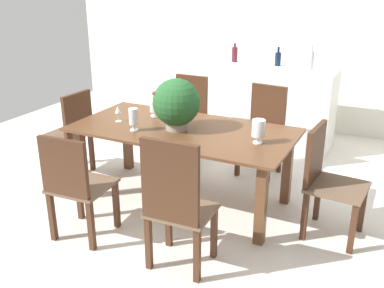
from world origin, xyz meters
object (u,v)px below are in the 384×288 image
Objects in this scene: chair_near_right at (175,201)px; chair_head_end at (73,130)px; crystal_vase_right at (258,129)px; chair_foot_end at (326,176)px; dining_table at (183,140)px; kitchen_counter at (275,106)px; chair_far_right at (264,126)px; wine_bottle_clear at (278,59)px; chair_far_left at (188,114)px; crystal_vase_left at (133,118)px; flower_centerpiece at (176,103)px; wine_bottle_green at (235,54)px; wine_glass at (118,110)px; wine_bottle_amber at (311,60)px; crystal_vase_center_near at (155,107)px; chair_near_left at (74,183)px.

chair_near_right is 2.05m from chair_head_end.
chair_foot_end is at bearing 6.09° from crystal_vase_right.
kitchen_counter is at bearing 80.44° from dining_table.
wine_bottle_clear reaches higher than chair_far_right.
chair_far_left is 1.36m from wine_bottle_clear.
kitchen_counter is (0.32, 1.89, -0.13)m from dining_table.
crystal_vase_left reaches higher than dining_table.
flower_centerpiece is 1.95× the size of wine_bottle_green.
chair_far_left is 6.24× the size of wine_glass.
crystal_vase_left is 0.86× the size of wine_bottle_green.
wine_bottle_green is at bearing -179.95° from wine_bottle_clear.
crystal_vase_right is at bearing -0.56° from flower_centerpiece.
flower_centerpiece is 2.17m from wine_bottle_amber.
wine_glass is (-0.23, -0.30, 0.02)m from crystal_vase_center_near.
kitchen_counter is (-1.00, 1.89, -0.03)m from chair_foot_end.
chair_far_left is 1.05× the size of chair_near_left.
flower_centerpiece reaches higher than crystal_vase_right.
chair_near_left is (-0.92, 0.00, -0.06)m from chair_near_right.
dining_table is at bearing -66.24° from chair_far_left.
chair_far_left is 1.64m from crystal_vase_right.
kitchen_counter is at bearing 66.28° from crystal_vase_center_near.
crystal_vase_left is (0.96, -0.25, 0.34)m from chair_head_end.
chair_far_right reaches higher than wine_glass.
flower_centerpiece is at bearing 96.52° from chair_foot_end.
chair_near_right reaches higher than chair_far_left.
chair_near_left is 3.00m from kitchen_counter.
dining_table is 0.36m from flower_centerpiece.
crystal_vase_left is 1.34× the size of wine_glass.
kitchen_counter is (-0.42, 1.95, -0.37)m from crystal_vase_right.
dining_table is 1.42× the size of kitchen_counter.
crystal_vase_left is at bearing -148.27° from flower_centerpiece.
wine_bottle_clear is at bearing 144.06° from chair_head_end.
chair_foot_end reaches higher than chair_head_end.
chair_foot_end is at bearing -62.76° from wine_bottle_clear.
wine_bottle_amber is (0.23, 1.00, 0.57)m from chair_far_right.
flower_centerpiece is at bearing 91.01° from chair_head_end.
crystal_vase_left reaches higher than chair_head_end.
crystal_vase_center_near is (-0.42, 0.21, 0.20)m from dining_table.
crystal_vase_center_near is 1.82m from wine_bottle_green.
chair_far_right is at bearing 41.44° from crystal_vase_center_near.
chair_head_end is at bearing -131.57° from chair_far_left.
chair_near_right is at bearing 144.12° from chair_foot_end.
crystal_vase_right is 2.12m from wine_bottle_clear.
kitchen_counter is (-0.15, 2.90, -0.08)m from chair_near_right.
dining_table is at bearing -81.81° from wine_bottle_green.
chair_near_right is (0.46, -1.00, -0.05)m from dining_table.
wine_bottle_clear is (0.66, 2.26, 0.22)m from crystal_vase_left.
wine_bottle_amber is at bearing 91.17° from crystal_vase_right.
chair_far_right is 1.60m from wine_glass.
chair_far_left is at bearing 142.26° from chair_head_end.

